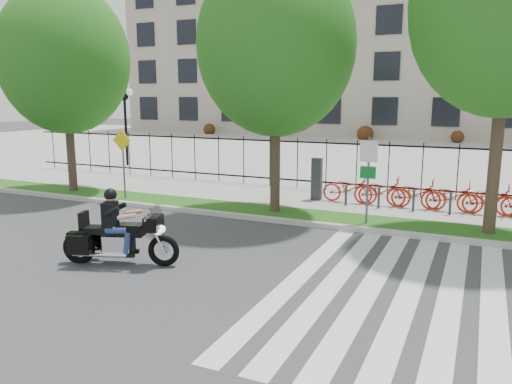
% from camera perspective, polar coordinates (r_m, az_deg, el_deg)
% --- Properties ---
extents(ground, '(120.00, 120.00, 0.00)m').
position_cam_1_polar(ground, '(11.70, -5.30, -8.05)').
color(ground, '#3A3A3D').
rests_on(ground, ground).
extents(curb, '(60.00, 0.20, 0.15)m').
position_cam_1_polar(curb, '(15.22, 2.39, -3.24)').
color(curb, '#B3B1A8').
rests_on(curb, ground).
extents(grass_verge, '(60.00, 1.50, 0.15)m').
position_cam_1_polar(grass_verge, '(15.99, 3.55, -2.56)').
color(grass_verge, '#235A16').
rests_on(grass_verge, ground).
extents(sidewalk, '(60.00, 3.50, 0.15)m').
position_cam_1_polar(sidewalk, '(18.29, 6.37, -0.89)').
color(sidewalk, '#9B9791').
rests_on(sidewalk, ground).
extents(plaza, '(80.00, 34.00, 0.10)m').
position_cam_1_polar(plaza, '(35.21, 15.40, 4.41)').
color(plaza, '#9B9791').
rests_on(plaza, ground).
extents(crosswalk_stripes, '(5.70, 8.00, 0.01)m').
position_cam_1_polar(crosswalk_stripes, '(10.32, 19.14, -11.25)').
color(crosswalk_stripes, silver).
rests_on(crosswalk_stripes, ground).
extents(iron_fence, '(30.00, 0.06, 2.00)m').
position_cam_1_polar(iron_fence, '(19.75, 8.03, 3.11)').
color(iron_fence, black).
rests_on(iron_fence, sidewalk).
extents(office_building, '(60.00, 21.90, 20.15)m').
position_cam_1_polar(office_building, '(55.12, 19.49, 16.74)').
color(office_building, '#AB9F8A').
rests_on(office_building, ground).
extents(lamp_post_left, '(1.06, 0.70, 4.25)m').
position_cam_1_polar(lamp_post_left, '(27.82, -14.76, 9.34)').
color(lamp_post_left, black).
rests_on(lamp_post_left, ground).
extents(street_tree_0, '(4.85, 4.85, 7.79)m').
position_cam_1_polar(street_tree_0, '(20.59, -21.04, 13.97)').
color(street_tree_0, '#37291E').
rests_on(street_tree_0, grass_verge).
extents(street_tree_1, '(4.85, 4.85, 7.97)m').
position_cam_1_polar(street_tree_1, '(15.78, 2.30, 16.45)').
color(street_tree_1, '#37291E').
rests_on(street_tree_1, grass_verge).
extents(street_tree_2, '(4.91, 4.91, 8.70)m').
position_cam_1_polar(street_tree_2, '(14.70, 26.96, 18.50)').
color(street_tree_2, '#37291E').
rests_on(street_tree_2, grass_verge).
extents(bike_share_station, '(8.92, 0.87, 1.50)m').
position_cam_1_polar(bike_share_station, '(17.08, 21.24, -0.43)').
color(bike_share_station, '#2D2D33').
rests_on(bike_share_station, sidewalk).
extents(sign_pole_regulatory, '(0.50, 0.09, 2.50)m').
position_cam_1_polar(sign_pole_regulatory, '(14.60, 12.70, 2.56)').
color(sign_pole_regulatory, '#59595B').
rests_on(sign_pole_regulatory, grass_verge).
extents(sign_pole_warning, '(0.78, 0.09, 2.49)m').
position_cam_1_polar(sign_pole_warning, '(18.48, -14.97, 4.17)').
color(sign_pole_warning, '#59595B').
rests_on(sign_pole_warning, grass_verge).
extents(motorcycle_rider, '(2.67, 1.29, 2.13)m').
position_cam_1_polar(motorcycle_rider, '(11.76, -15.38, -4.69)').
color(motorcycle_rider, black).
rests_on(motorcycle_rider, ground).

